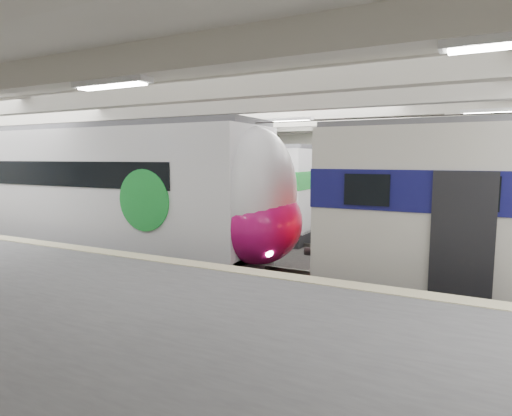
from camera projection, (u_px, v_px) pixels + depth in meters
The scene contains 3 objects.
station_hall at pixel (235, 174), 11.31m from camera, with size 36.00×24.00×5.75m.
modern_emu at pixel (120, 193), 15.58m from camera, with size 15.26×3.15×4.85m.
far_train at pixel (185, 188), 20.99m from camera, with size 13.12×2.91×4.21m.
Camera 1 is at (5.65, -11.59, 3.67)m, focal length 30.00 mm.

